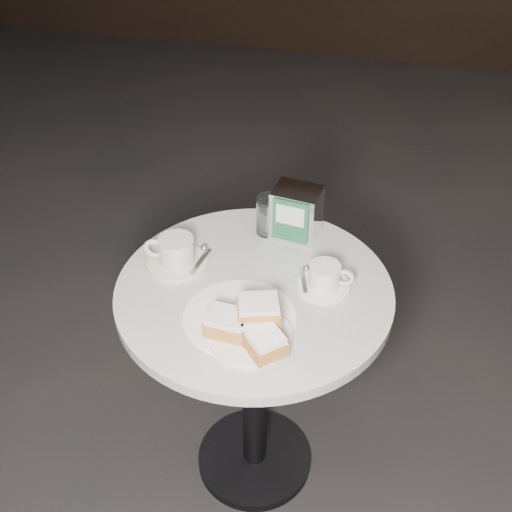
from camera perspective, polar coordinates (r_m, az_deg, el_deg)
The scene contains 9 objects.
ground at distance 2.18m, azimuth -0.13°, elevation -17.70°, with size 7.00×7.00×0.00m, color black.
cafe_table at distance 1.75m, azimuth -0.16°, elevation -7.68°, with size 0.70×0.70×0.74m.
sugar_spill at distance 1.53m, azimuth -1.47°, elevation -5.44°, with size 0.27×0.27×0.00m, color white.
beignet_plate at distance 1.46m, azimuth -0.55°, elevation -6.41°, with size 0.25×0.25×0.09m.
coffee_cup_left at distance 1.67m, azimuth -7.10°, elevation 0.23°, with size 0.17×0.17×0.08m.
coffee_cup_right at distance 1.60m, azimuth 6.14°, elevation -1.97°, with size 0.14×0.14×0.07m.
water_glass_left at distance 1.76m, azimuth 1.12°, elevation 3.61°, with size 0.07×0.07×0.11m.
water_glass_right at distance 1.75m, azimuth 2.81°, elevation 3.35°, with size 0.08×0.08×0.11m.
napkin_dispenser at distance 1.74m, azimuth 3.60°, elevation 3.85°, with size 0.14×0.12×0.15m.
Camera 1 is at (0.29, -1.17, 1.81)m, focal length 45.00 mm.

